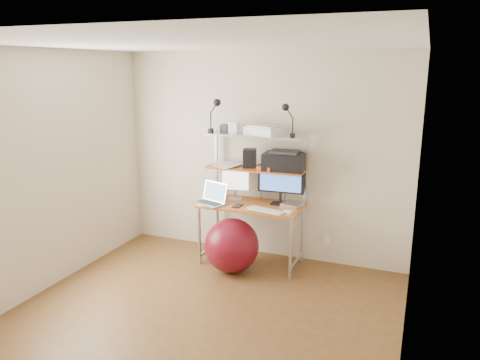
% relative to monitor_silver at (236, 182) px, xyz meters
% --- Properties ---
extents(room, '(3.60, 3.60, 3.60)m').
position_rel_monitor_silver_xyz_m(room, '(0.25, -1.57, 0.30)').
color(room, brown).
rests_on(room, ground).
extents(computer_desk, '(1.20, 0.60, 1.57)m').
position_rel_monitor_silver_xyz_m(computer_desk, '(0.25, -0.07, 0.01)').
color(computer_desk, '#B46023').
rests_on(computer_desk, ground).
extents(desktop, '(1.20, 0.60, 0.00)m').
position_rel_monitor_silver_xyz_m(desktop, '(0.25, -0.13, -0.21)').
color(desktop, '#B46023').
rests_on(desktop, computer_desk).
extents(mid_shelf, '(1.18, 0.34, 0.00)m').
position_rel_monitor_silver_xyz_m(mid_shelf, '(0.25, 0.00, 0.20)').
color(mid_shelf, '#B46023').
rests_on(mid_shelf, computer_desk).
extents(top_shelf, '(1.18, 0.34, 0.00)m').
position_rel_monitor_silver_xyz_m(top_shelf, '(0.25, 0.00, 0.60)').
color(top_shelf, '#B3B4B8').
rests_on(top_shelf, computer_desk).
extents(floor, '(3.60, 3.60, 0.00)m').
position_rel_monitor_silver_xyz_m(floor, '(0.25, -1.57, -0.95)').
color(floor, brown).
rests_on(floor, ground).
extents(wall_outlet, '(0.08, 0.01, 0.12)m').
position_rel_monitor_silver_xyz_m(wall_outlet, '(1.10, 0.22, -0.65)').
color(wall_outlet, white).
rests_on(wall_outlet, room).
extents(monitor_silver, '(0.35, 0.16, 0.40)m').
position_rel_monitor_silver_xyz_m(monitor_silver, '(0.00, 0.00, 0.00)').
color(monitor_silver, '#B4B4B9').
rests_on(monitor_silver, desktop).
extents(monitor_black, '(0.55, 0.16, 0.54)m').
position_rel_monitor_silver_xyz_m(monitor_black, '(0.56, 0.01, 0.06)').
color(monitor_black, black).
rests_on(monitor_black, desktop).
extents(laptop, '(0.43, 0.38, 0.31)m').
position_rel_monitor_silver_xyz_m(laptop, '(-0.19, -0.26, -0.16)').
color(laptop, silver).
rests_on(laptop, desktop).
extents(keyboard, '(0.46, 0.22, 0.01)m').
position_rel_monitor_silver_xyz_m(keyboard, '(0.49, -0.31, -0.20)').
color(keyboard, white).
rests_on(keyboard, desktop).
extents(mouse, '(0.10, 0.08, 0.03)m').
position_rel_monitor_silver_xyz_m(mouse, '(0.75, -0.30, -0.20)').
color(mouse, white).
rests_on(mouse, desktop).
extents(mac_mini, '(0.25, 0.25, 0.04)m').
position_rel_monitor_silver_xyz_m(mac_mini, '(0.72, -0.03, -0.19)').
color(mac_mini, silver).
rests_on(mac_mini, desktop).
extents(phone, '(0.09, 0.15, 0.01)m').
position_rel_monitor_silver_xyz_m(phone, '(0.13, -0.27, -0.20)').
color(phone, black).
rests_on(phone, desktop).
extents(printer, '(0.50, 0.35, 0.23)m').
position_rel_monitor_silver_xyz_m(printer, '(0.60, 0.02, 0.31)').
color(printer, black).
rests_on(printer, mid_shelf).
extents(nas_cube, '(0.18, 0.18, 0.22)m').
position_rel_monitor_silver_xyz_m(nas_cube, '(0.18, 0.01, 0.31)').
color(nas_cube, black).
rests_on(nas_cube, mid_shelf).
extents(red_box, '(0.18, 0.13, 0.05)m').
position_rel_monitor_silver_xyz_m(red_box, '(0.40, -0.09, 0.23)').
color(red_box, '#BB461D').
rests_on(red_box, mid_shelf).
extents(scanner, '(0.46, 0.38, 0.11)m').
position_rel_monitor_silver_xyz_m(scanner, '(0.36, -0.02, 0.65)').
color(scanner, white).
rests_on(scanner, top_shelf).
extents(box_white, '(0.12, 0.10, 0.13)m').
position_rel_monitor_silver_xyz_m(box_white, '(-0.01, -0.02, 0.67)').
color(box_white, white).
rests_on(box_white, top_shelf).
extents(box_grey, '(0.11, 0.11, 0.09)m').
position_rel_monitor_silver_xyz_m(box_grey, '(-0.14, 0.02, 0.65)').
color(box_grey, '#2D2D2F').
rests_on(box_grey, top_shelf).
extents(clip_lamp_left, '(0.16, 0.09, 0.40)m').
position_rel_monitor_silver_xyz_m(clip_lamp_left, '(-0.22, -0.08, 0.89)').
color(clip_lamp_left, black).
rests_on(clip_lamp_left, top_shelf).
extents(clip_lamp_right, '(0.15, 0.08, 0.37)m').
position_rel_monitor_silver_xyz_m(clip_lamp_right, '(0.65, -0.09, 0.87)').
color(clip_lamp_right, black).
rests_on(clip_lamp_right, top_shelf).
extents(exercise_ball, '(0.63, 0.63, 0.63)m').
position_rel_monitor_silver_xyz_m(exercise_ball, '(0.13, -0.43, -0.64)').
color(exercise_ball, maroon).
rests_on(exercise_ball, floor).
extents(paper_stack, '(0.38, 0.40, 0.02)m').
position_rel_monitor_silver_xyz_m(paper_stack, '(-0.13, -0.00, 0.21)').
color(paper_stack, white).
rests_on(paper_stack, mid_shelf).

